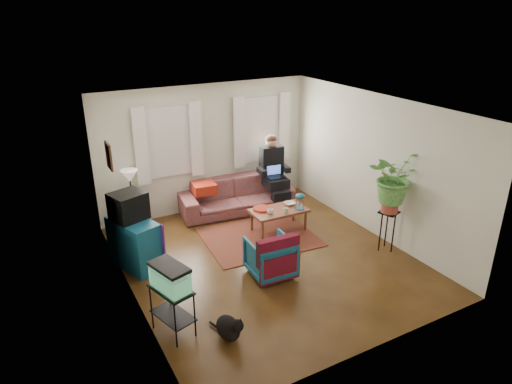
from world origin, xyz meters
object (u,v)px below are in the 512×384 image
armchair (270,255)px  coffee_table (279,220)px  side_table (134,213)px  aquarium_stand (173,311)px  plant_stand (387,231)px  dresser (135,243)px  sofa (236,190)px

armchair → coffee_table: size_ratio=0.65×
side_table → aquarium_stand: aquarium_stand is taller
side_table → armchair: 3.06m
side_table → plant_stand: size_ratio=0.85×
side_table → plant_stand: bearing=-39.2°
dresser → coffee_table: bearing=-20.1°
armchair → plant_stand: 2.20m
plant_stand → sofa: bearing=119.9°
side_table → armchair: (1.47, -2.68, 0.03)m
coffee_table → plant_stand: bearing=-48.8°
sofa → dresser: bearing=-146.9°
dresser → plant_stand: size_ratio=1.26×
coffee_table → aquarium_stand: bearing=-144.3°
sofa → coffee_table: sofa is taller
aquarium_stand → sofa: bearing=34.9°
armchair → plant_stand: bearing=175.4°
sofa → coffee_table: bearing=-68.4°
aquarium_stand → coffee_table: bearing=17.4°
dresser → armchair: 2.22m
dresser → armchair: dresser is taller
dresser → aquarium_stand: size_ratio=1.37×
sofa → armchair: bearing=-96.6°
side_table → plant_stand: plant_stand is taller
side_table → dresser: size_ratio=0.68×
coffee_table → armchair: bearing=-124.7°
side_table → aquarium_stand: bearing=-96.1°
dresser → plant_stand: 4.29m
sofa → aquarium_stand: (-2.43, -3.05, -0.12)m
dresser → aquarium_stand: bearing=-109.6°
sofa → dresser: (-2.42, -1.17, -0.04)m
aquarium_stand → plant_stand: (4.00, 0.31, 0.03)m
sofa → armchair: size_ratio=3.38×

